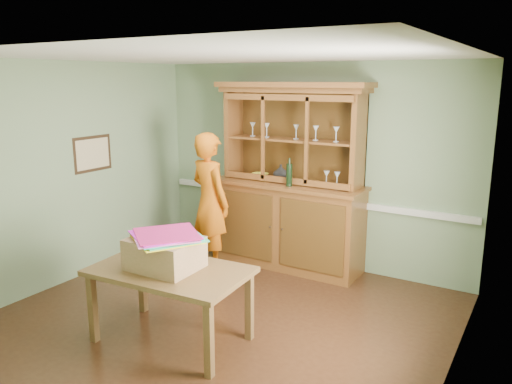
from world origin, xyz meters
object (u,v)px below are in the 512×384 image
Objects in this scene: dining_table at (170,277)px; person at (210,202)px; cardboard_box at (165,253)px; china_hutch at (289,204)px.

person is (-0.78, 1.71, 0.27)m from dining_table.
china_hutch is at bearing 88.23° from cardboard_box.
china_hutch is at bearing 85.51° from dining_table.
person is at bearing 110.60° from dining_table.
china_hutch reaches higher than cardboard_box.
china_hutch is 1.34× the size of person.
dining_table is 0.24m from cardboard_box.
cardboard_box is at bearing 131.86° from person.
dining_table is 2.42× the size of cardboard_box.
cardboard_box is 0.35× the size of person.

